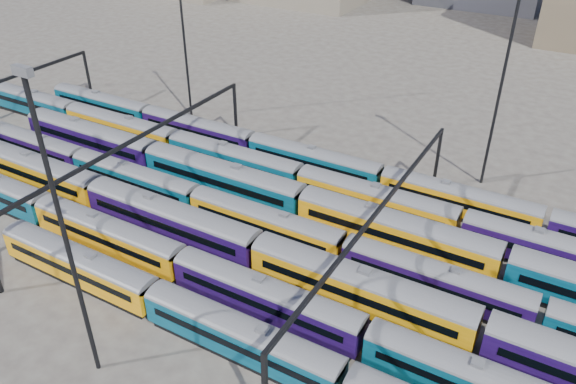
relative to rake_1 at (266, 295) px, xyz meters
The scene contains 12 objects.
ground 10.99m from the rake_1, 110.90° to the left, with size 500.00×500.00×0.00m, color #423C38.
rake_1 is the anchor object (origin of this frame).
rake_2 6.46m from the rake_1, 129.22° to the left, with size 130.72×3.19×5.37m.
rake_3 11.83m from the rake_1, 122.26° to the left, with size 92.69×2.72×4.56m.
rake_4 16.37m from the rake_1, 66.41° to the left, with size 109.39×3.20×5.40m.
rake_5 21.35m from the rake_1, 110.50° to the left, with size 116.85×2.85×4.79m.
rake_6 27.10m from the rake_1, 67.28° to the left, with size 130.72×2.73×4.59m.
gantry_1 26.19m from the rake_1, 157.23° to the left, with size 0.35×40.35×8.03m.
gantry_2 12.52m from the rake_1, 58.28° to the left, with size 0.35×40.35×8.03m.
mast_1 47.96m from the rake_1, 136.58° to the left, with size 1.40×0.50×25.60m.
mast_2 18.81m from the rake_1, 126.31° to the right, with size 1.40×0.50×25.60m.
mast_3 37.59m from the rake_1, 71.80° to the left, with size 1.40×0.50×25.60m.
Camera 1 is at (24.34, -41.75, 36.46)m, focal length 35.00 mm.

